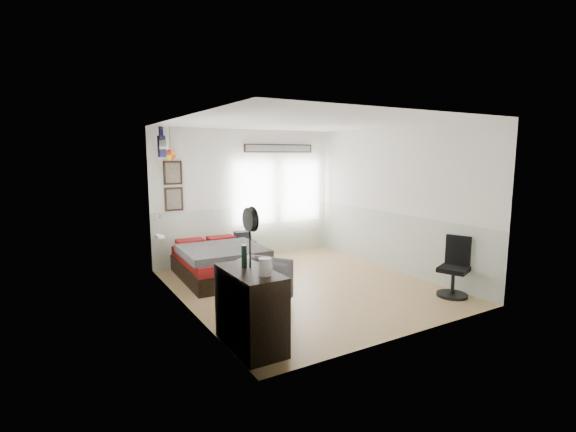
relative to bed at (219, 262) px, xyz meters
name	(u,v)px	position (x,y,z in m)	size (l,w,h in m)	color
ground_plane	(305,286)	(1.06, -1.20, -0.29)	(4.00, 4.50, 0.01)	tan
room_shell	(296,190)	(0.98, -1.01, 1.32)	(4.02, 4.52, 2.71)	silver
wall_decor	(200,159)	(-0.04, 0.76, 1.81)	(3.55, 1.32, 1.44)	black
bed	(219,262)	(0.00, 0.00, 0.00)	(1.41, 1.90, 0.59)	black
dresser	(250,309)	(-0.68, -2.73, 0.16)	(0.48, 1.00, 0.90)	black
armchair	(260,284)	(-0.03, -1.68, 0.06)	(0.74, 0.76, 0.70)	#4E4E4F
nightstand	(243,252)	(0.77, 0.69, -0.05)	(0.47, 0.38, 0.47)	black
task_chair	(454,272)	(2.81, -2.77, 0.09)	(0.54, 0.54, 0.94)	black
kettle	(265,267)	(-0.61, -2.98, 0.71)	(0.16, 0.14, 0.19)	silver
bottle	(244,257)	(-0.69, -2.59, 0.75)	(0.07, 0.07, 0.27)	black
stand_fan	(250,220)	(-0.61, -2.62, 1.16)	(0.08, 0.29, 0.71)	black
black_bag	(242,236)	(0.77, 0.69, 0.28)	(0.32, 0.20, 0.19)	black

